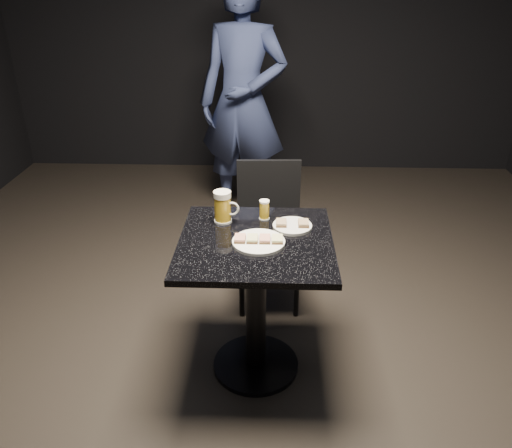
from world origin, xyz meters
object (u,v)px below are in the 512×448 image
object	(u,v)px
table	(256,284)
beer_tumbler	(264,210)
plate_small	(292,226)
chair	(269,224)
patron	(243,103)
plate_large	(259,242)
beer_mug	(223,207)

from	to	relation	value
table	beer_tumbler	world-z (taller)	beer_tumbler
plate_small	beer_tumbler	bearing A→B (deg)	146.88
plate_small	chair	xyz separation A→B (m)	(-0.12, 0.53, -0.26)
table	beer_tumbler	distance (m)	0.36
patron	chair	distance (m)	1.24
plate_large	patron	xyz separation A→B (m)	(-0.18, 1.83, 0.19)
plate_large	chair	size ratio (longest dim) A/B	0.28
plate_large	plate_small	world-z (taller)	same
chair	beer_mug	bearing A→B (deg)	-114.48
table	plate_large	bearing A→B (deg)	-67.97
plate_large	table	bearing A→B (deg)	112.03
table	beer_mug	distance (m)	0.40
chair	plate_small	bearing A→B (deg)	-77.67
plate_large	beer_tumbler	bearing A→B (deg)	85.40
patron	table	world-z (taller)	patron
beer_mug	beer_tumbler	distance (m)	0.20
patron	plate_small	bearing A→B (deg)	-61.77
plate_small	beer_tumbler	size ratio (longest dim) A/B	1.91
plate_large	beer_tumbler	distance (m)	0.25
plate_small	table	world-z (taller)	plate_small
plate_large	table	xyz separation A→B (m)	(-0.01, 0.03, -0.25)
plate_small	beer_mug	xyz separation A→B (m)	(-0.33, 0.05, 0.07)
beer_mug	patron	bearing A→B (deg)	89.98
patron	chair	bearing A→B (deg)	-62.26
plate_small	beer_tumbler	distance (m)	0.17
plate_large	beer_mug	distance (m)	0.29
plate_large	beer_mug	bearing A→B (deg)	129.88
plate_large	patron	world-z (taller)	patron
plate_small	plate_large	bearing A→B (deg)	-133.73
beer_mug	chair	xyz separation A→B (m)	(0.22, 0.48, -0.33)
beer_mug	beer_tumbler	bearing A→B (deg)	10.94
patron	table	size ratio (longest dim) A/B	2.52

